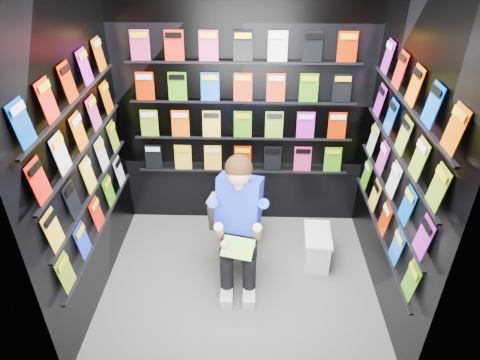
{
  "coord_description": "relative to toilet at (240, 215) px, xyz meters",
  "views": [
    {
      "loc": [
        0.09,
        -2.78,
        2.83
      ],
      "look_at": [
        -0.0,
        0.15,
        1.0
      ],
      "focal_mm": 32.0,
      "sensor_mm": 36.0,
      "label": 1
    }
  ],
  "objects": [
    {
      "name": "floor",
      "position": [
        0.01,
        -0.54,
        -0.37
      ],
      "size": [
        2.4,
        2.4,
        0.0
      ],
      "primitive_type": "plane",
      "color": "#5F5F5C",
      "rests_on": "ground"
    },
    {
      "name": "wall_back",
      "position": [
        0.01,
        0.46,
        0.93
      ],
      "size": [
        2.4,
        0.04,
        2.6
      ],
      "primitive_type": "cube",
      "color": "black",
      "rests_on": "floor"
    },
    {
      "name": "wall_front",
      "position": [
        0.01,
        -1.54,
        0.93
      ],
      "size": [
        2.4,
        0.04,
        2.6
      ],
      "primitive_type": "cube",
      "color": "black",
      "rests_on": "floor"
    },
    {
      "name": "wall_left",
      "position": [
        -1.19,
        -0.54,
        0.93
      ],
      "size": [
        0.04,
        2.0,
        2.6
      ],
      "primitive_type": "cube",
      "color": "black",
      "rests_on": "floor"
    },
    {
      "name": "wall_right",
      "position": [
        1.21,
        -0.54,
        0.93
      ],
      "size": [
        0.04,
        2.0,
        2.6
      ],
      "primitive_type": "cube",
      "color": "black",
      "rests_on": "floor"
    },
    {
      "name": "comics_back",
      "position": [
        0.01,
        0.43,
        0.94
      ],
      "size": [
        2.1,
        0.06,
        1.37
      ],
      "primitive_type": null,
      "color": "red",
      "rests_on": "wall_back"
    },
    {
      "name": "comics_left",
      "position": [
        -1.16,
        -0.54,
        0.94
      ],
      "size": [
        0.06,
        1.7,
        1.37
      ],
      "primitive_type": null,
      "color": "red",
      "rests_on": "wall_left"
    },
    {
      "name": "comics_right",
      "position": [
        1.18,
        -0.54,
        0.94
      ],
      "size": [
        0.06,
        1.7,
        1.37
      ],
      "primitive_type": null,
      "color": "red",
      "rests_on": "wall_right"
    },
    {
      "name": "toilet",
      "position": [
        0.0,
        0.0,
        0.0
      ],
      "size": [
        0.59,
        0.83,
        0.73
      ],
      "primitive_type": "imported",
      "rotation": [
        0.0,
        0.0,
        2.9
      ],
      "color": "white",
      "rests_on": "floor"
    },
    {
      "name": "longbox",
      "position": [
        0.72,
        -0.22,
        -0.22
      ],
      "size": [
        0.24,
        0.41,
        0.3
      ],
      "primitive_type": "cube",
      "rotation": [
        0.0,
        0.0,
        -0.06
      ],
      "color": "silver",
      "rests_on": "floor"
    },
    {
      "name": "longbox_lid",
      "position": [
        0.72,
        -0.22,
        -0.05
      ],
      "size": [
        0.26,
        0.43,
        0.03
      ],
      "primitive_type": "cube",
      "rotation": [
        0.0,
        0.0,
        -0.06
      ],
      "color": "silver",
      "rests_on": "longbox"
    },
    {
      "name": "reader",
      "position": [
        0.0,
        -0.38,
        0.39
      ],
      "size": [
        0.66,
        0.82,
        1.34
      ],
      "primitive_type": null,
      "rotation": [
        0.0,
        0.0,
        -0.24
      ],
      "color": "#1B31DD",
      "rests_on": "toilet"
    },
    {
      "name": "held_comic",
      "position": [
        -0.0,
        -0.73,
        0.21
      ],
      "size": [
        0.28,
        0.21,
        0.11
      ],
      "primitive_type": "cube",
      "rotation": [
        -0.96,
        0.0,
        -0.24
      ],
      "color": "green",
      "rests_on": "reader"
    }
  ]
}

